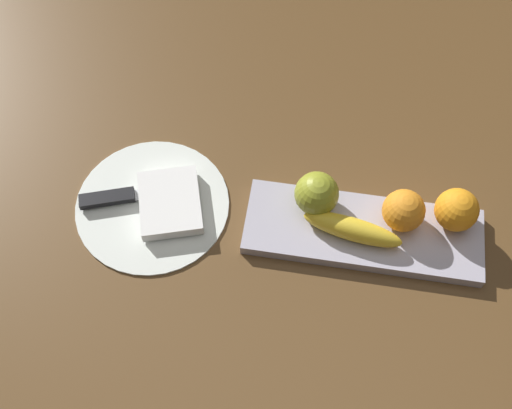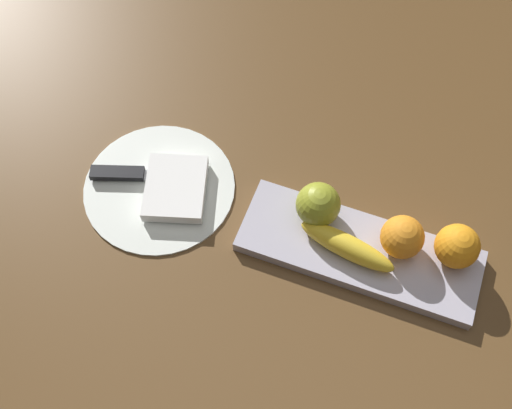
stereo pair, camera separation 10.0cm
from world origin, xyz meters
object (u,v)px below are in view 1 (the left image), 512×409
(fruit_tray, at_px, (363,232))
(knife, at_px, (117,197))
(banana, at_px, (352,229))
(orange_near_banana, at_px, (457,210))
(dinner_plate, at_px, (152,204))
(folded_napkin, at_px, (170,203))
(apple, at_px, (317,192))
(orange_near_apple, at_px, (404,211))

(fruit_tray, height_order, knife, same)
(banana, xyz_separation_m, orange_near_banana, (0.16, 0.05, 0.02))
(dinner_plate, bearing_deg, folded_napkin, 0.00)
(apple, distance_m, orange_near_banana, 0.22)
(folded_napkin, bearing_deg, knife, -179.62)
(banana, distance_m, dinner_plate, 0.33)
(apple, bearing_deg, orange_near_apple, -4.59)
(fruit_tray, distance_m, knife, 0.40)
(orange_near_banana, height_order, dinner_plate, orange_near_banana)
(banana, relative_size, dinner_plate, 0.62)
(banana, height_order, folded_napkin, banana)
(fruit_tray, height_order, apple, apple)
(knife, bearing_deg, dinner_plate, -18.25)
(fruit_tray, relative_size, banana, 2.40)
(orange_near_banana, xyz_separation_m, folded_napkin, (-0.45, -0.04, -0.04))
(orange_near_banana, bearing_deg, apple, -179.29)
(orange_near_apple, bearing_deg, dinner_plate, -176.72)
(apple, height_order, knife, apple)
(orange_near_banana, bearing_deg, banana, -162.14)
(orange_near_apple, bearing_deg, knife, -177.06)
(orange_near_apple, height_order, folded_napkin, orange_near_apple)
(banana, bearing_deg, folded_napkin, 7.00)
(orange_near_apple, bearing_deg, folded_napkin, -176.44)
(fruit_tray, bearing_deg, apple, 157.45)
(apple, distance_m, folded_napkin, 0.24)
(fruit_tray, distance_m, folded_napkin, 0.31)
(orange_near_banana, relative_size, folded_napkin, 0.57)
(knife, bearing_deg, banana, -20.76)
(folded_napkin, bearing_deg, banana, -2.61)
(apple, xyz_separation_m, knife, (-0.32, -0.03, -0.04))
(fruit_tray, xyz_separation_m, orange_near_apple, (0.05, 0.02, 0.04))
(fruit_tray, bearing_deg, dinner_plate, 180.00)
(fruit_tray, height_order, folded_napkin, folded_napkin)
(dinner_plate, xyz_separation_m, folded_napkin, (0.03, 0.00, 0.01))
(banana, bearing_deg, knife, 7.70)
(fruit_tray, xyz_separation_m, knife, (-0.40, -0.00, 0.00))
(fruit_tray, relative_size, orange_near_banana, 5.51)
(banana, xyz_separation_m, folded_napkin, (-0.29, 0.01, -0.02))
(fruit_tray, relative_size, knife, 2.12)
(apple, relative_size, banana, 0.45)
(orange_near_apple, bearing_deg, orange_near_banana, 9.55)
(banana, bearing_deg, orange_near_banana, -152.52)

